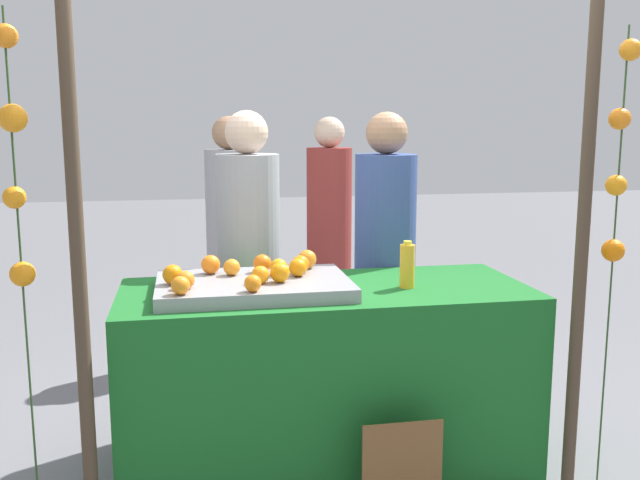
# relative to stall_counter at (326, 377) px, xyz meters

# --- Properties ---
(ground_plane) EXTENTS (24.00, 24.00, 0.00)m
(ground_plane) POSITION_rel_stall_counter_xyz_m (0.00, 0.00, -0.43)
(ground_plane) COLOR slate
(stall_counter) EXTENTS (1.89, 0.78, 0.86)m
(stall_counter) POSITION_rel_stall_counter_xyz_m (0.00, 0.00, 0.00)
(stall_counter) COLOR #196023
(stall_counter) RESTS_ON ground_plane
(orange_tray) EXTENTS (0.86, 0.57, 0.06)m
(orange_tray) POSITION_rel_stall_counter_xyz_m (-0.34, -0.03, 0.46)
(orange_tray) COLOR gray
(orange_tray) RESTS_ON stall_counter
(orange_0) EXTENTS (0.09, 0.09, 0.09)m
(orange_0) POSITION_rel_stall_counter_xyz_m (-0.28, 0.12, 0.54)
(orange_0) COLOR orange
(orange_0) RESTS_ON orange_tray
(orange_1) EXTENTS (0.09, 0.09, 0.09)m
(orange_1) POSITION_rel_stall_counter_xyz_m (-0.23, -0.11, 0.54)
(orange_1) COLOR orange
(orange_1) RESTS_ON orange_tray
(orange_2) EXTENTS (0.07, 0.07, 0.07)m
(orange_2) POSITION_rel_stall_counter_xyz_m (-0.36, -0.26, 0.53)
(orange_2) COLOR orange
(orange_2) RESTS_ON orange_tray
(orange_3) EXTENTS (0.09, 0.09, 0.09)m
(orange_3) POSITION_rel_stall_counter_xyz_m (-0.52, 0.13, 0.54)
(orange_3) COLOR orange
(orange_3) RESTS_ON orange_tray
(orange_4) EXTENTS (0.08, 0.08, 0.08)m
(orange_4) POSITION_rel_stall_counter_xyz_m (-0.22, 0.03, 0.53)
(orange_4) COLOR orange
(orange_4) RESTS_ON orange_tray
(orange_5) EXTENTS (0.09, 0.09, 0.09)m
(orange_5) POSITION_rel_stall_counter_xyz_m (-0.06, 0.17, 0.54)
(orange_5) COLOR orange
(orange_5) RESTS_ON orange_tray
(orange_6) EXTENTS (0.08, 0.08, 0.08)m
(orange_6) POSITION_rel_stall_counter_xyz_m (-0.11, 0.07, 0.53)
(orange_6) COLOR orange
(orange_6) RESTS_ON orange_tray
(orange_7) EXTENTS (0.09, 0.09, 0.09)m
(orange_7) POSITION_rel_stall_counter_xyz_m (-0.69, -0.06, 0.54)
(orange_7) COLOR orange
(orange_7) RESTS_ON orange_tray
(orange_8) EXTENTS (0.08, 0.08, 0.08)m
(orange_8) POSITION_rel_stall_counter_xyz_m (-0.66, -0.25, 0.53)
(orange_8) COLOR orange
(orange_8) RESTS_ON orange_tray
(orange_9) EXTENTS (0.08, 0.08, 0.08)m
(orange_9) POSITION_rel_stall_counter_xyz_m (-0.43, 0.08, 0.53)
(orange_9) COLOR orange
(orange_9) RESTS_ON orange_tray
(orange_10) EXTENTS (0.08, 0.08, 0.08)m
(orange_10) POSITION_rel_stall_counter_xyz_m (-0.32, -0.12, 0.53)
(orange_10) COLOR orange
(orange_10) RESTS_ON orange_tray
(orange_11) EXTENTS (0.08, 0.08, 0.08)m
(orange_11) POSITION_rel_stall_counter_xyz_m (-0.13, -0.00, 0.53)
(orange_11) COLOR orange
(orange_11) RESTS_ON orange_tray
(orange_12) EXTENTS (0.08, 0.08, 0.08)m
(orange_12) POSITION_rel_stall_counter_xyz_m (-0.64, -0.15, 0.53)
(orange_12) COLOR orange
(orange_12) RESTS_ON orange_tray
(juice_bottle) EXTENTS (0.07, 0.07, 0.22)m
(juice_bottle) POSITION_rel_stall_counter_xyz_m (0.37, -0.06, 0.54)
(juice_bottle) COLOR gold
(juice_bottle) RESTS_ON stall_counter
(chalkboard_sign) EXTENTS (0.34, 0.03, 0.43)m
(chalkboard_sign) POSITION_rel_stall_counter_xyz_m (0.21, -0.53, -0.23)
(chalkboard_sign) COLOR brown
(chalkboard_sign) RESTS_ON ground_plane
(vendor_left) EXTENTS (0.34, 0.34, 1.68)m
(vendor_left) POSITION_rel_stall_counter_xyz_m (-0.30, 0.59, 0.35)
(vendor_left) COLOR #99999E
(vendor_left) RESTS_ON ground_plane
(vendor_right) EXTENTS (0.34, 0.34, 1.68)m
(vendor_right) POSITION_rel_stall_counter_xyz_m (0.45, 0.57, 0.35)
(vendor_right) COLOR #384C8C
(vendor_right) RESTS_ON ground_plane
(crowd_person_0) EXTENTS (0.33, 0.33, 1.66)m
(crowd_person_0) POSITION_rel_stall_counter_xyz_m (-0.33, 1.69, 0.34)
(crowd_person_0) COLOR #99999E
(crowd_person_0) RESTS_ON ground_plane
(crowd_person_1) EXTENTS (0.33, 0.33, 1.66)m
(crowd_person_1) POSITION_rel_stall_counter_xyz_m (0.41, 1.94, 0.34)
(crowd_person_1) COLOR maroon
(crowd_person_1) RESTS_ON ground_plane
(canopy_post_left) EXTENTS (0.06, 0.06, 2.18)m
(canopy_post_left) POSITION_rel_stall_counter_xyz_m (-1.02, -0.43, 0.66)
(canopy_post_left) COLOR #473828
(canopy_post_left) RESTS_ON ground_plane
(canopy_post_right) EXTENTS (0.06, 0.06, 2.18)m
(canopy_post_right) POSITION_rel_stall_counter_xyz_m (1.02, -0.43, 0.66)
(canopy_post_right) COLOR #473828
(canopy_post_right) RESTS_ON ground_plane
(garland_strand_left) EXTENTS (0.11, 0.10, 2.01)m
(garland_strand_left) POSITION_rel_stall_counter_xyz_m (-1.21, -0.47, 1.04)
(garland_strand_left) COLOR #2D4C23
(garland_strand_left) RESTS_ON ground_plane
(garland_strand_right) EXTENTS (0.11, 0.11, 2.01)m
(garland_strand_right) POSITION_rel_stall_counter_xyz_m (1.16, -0.44, 1.02)
(garland_strand_right) COLOR #2D4C23
(garland_strand_right) RESTS_ON ground_plane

